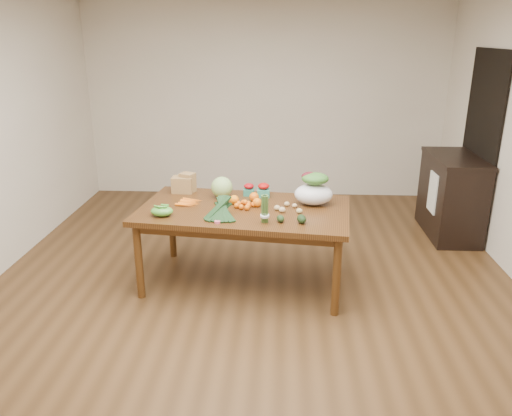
# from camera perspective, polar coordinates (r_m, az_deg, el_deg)

# --- Properties ---
(floor) EXTENTS (6.00, 6.00, 0.00)m
(floor) POSITION_cam_1_polar(r_m,az_deg,el_deg) (4.65, -0.43, -9.59)
(floor) COLOR #55381D
(floor) RESTS_ON ground
(room_walls) EXTENTS (5.02, 6.02, 2.70)m
(room_walls) POSITION_cam_1_polar(r_m,az_deg,el_deg) (4.17, -0.47, 6.86)
(room_walls) COLOR silver
(room_walls) RESTS_ON floor
(dining_table) EXTENTS (2.00, 1.27, 0.75)m
(dining_table) POSITION_cam_1_polar(r_m,az_deg,el_deg) (4.67, -1.33, -4.33)
(dining_table) COLOR #4F2E12
(dining_table) RESTS_ON floor
(doorway_dark) EXTENTS (0.02, 1.00, 2.10)m
(doorway_dark) POSITION_cam_1_polar(r_m,az_deg,el_deg) (6.21, 24.19, 6.51)
(doorway_dark) COLOR black
(doorway_dark) RESTS_ON floor
(cabinet) EXTENTS (0.52, 1.02, 0.94)m
(cabinet) POSITION_cam_1_polar(r_m,az_deg,el_deg) (6.20, 21.42, 1.29)
(cabinet) COLOR black
(cabinet) RESTS_ON floor
(dish_towel) EXTENTS (0.02, 0.28, 0.45)m
(dish_towel) POSITION_cam_1_polar(r_m,az_deg,el_deg) (5.97, 19.53, 1.67)
(dish_towel) COLOR white
(dish_towel) RESTS_ON cabinet
(paper_bag) EXTENTS (0.30, 0.26, 0.19)m
(paper_bag) POSITION_cam_1_polar(r_m,az_deg,el_deg) (5.01, -8.38, 2.85)
(paper_bag) COLOR #9E7D47
(paper_bag) RESTS_ON dining_table
(cabbage) EXTENTS (0.21, 0.21, 0.21)m
(cabbage) POSITION_cam_1_polar(r_m,az_deg,el_deg) (4.80, -3.92, 2.38)
(cabbage) COLOR #95BA6B
(cabbage) RESTS_ON dining_table
(strawberry_basket_a) EXTENTS (0.11, 0.11, 0.09)m
(strawberry_basket_a) POSITION_cam_1_polar(r_m,az_deg,el_deg) (4.88, -0.82, 2.01)
(strawberry_basket_a) COLOR red
(strawberry_basket_a) RESTS_ON dining_table
(strawberry_basket_b) EXTENTS (0.13, 0.13, 0.11)m
(strawberry_basket_b) POSITION_cam_1_polar(r_m,az_deg,el_deg) (4.84, 0.87, 1.94)
(strawberry_basket_b) COLOR red
(strawberry_basket_b) RESTS_ON dining_table
(orange_a) EXTENTS (0.09, 0.09, 0.09)m
(orange_a) POSITION_cam_1_polar(r_m,az_deg,el_deg) (4.63, -2.50, 0.96)
(orange_a) COLOR orange
(orange_a) RESTS_ON dining_table
(orange_b) EXTENTS (0.09, 0.09, 0.09)m
(orange_b) POSITION_cam_1_polar(r_m,az_deg,el_deg) (4.69, -0.22, 1.27)
(orange_b) COLOR orange
(orange_b) RESTS_ON dining_table
(orange_c) EXTENTS (0.08, 0.08, 0.08)m
(orange_c) POSITION_cam_1_polar(r_m,az_deg,el_deg) (4.55, 0.13, 0.64)
(orange_c) COLOR #FF5C0F
(orange_c) RESTS_ON dining_table
(mandarin_cluster) EXTENTS (0.20, 0.20, 0.08)m
(mandarin_cluster) POSITION_cam_1_polar(r_m,az_deg,el_deg) (4.53, -1.25, 0.52)
(mandarin_cluster) COLOR #DF5D0D
(mandarin_cluster) RESTS_ON dining_table
(carrots) EXTENTS (0.24, 0.24, 0.03)m
(carrots) POSITION_cam_1_polar(r_m,az_deg,el_deg) (4.68, -7.64, 0.65)
(carrots) COLOR #FF5715
(carrots) RESTS_ON dining_table
(snap_pea_bag) EXTENTS (0.20, 0.15, 0.09)m
(snap_pea_bag) POSITION_cam_1_polar(r_m,az_deg,el_deg) (4.40, -10.71, -0.35)
(snap_pea_bag) COLOR green
(snap_pea_bag) RESTS_ON dining_table
(kale_bunch) EXTENTS (0.37, 0.44, 0.16)m
(kale_bunch) POSITION_cam_1_polar(r_m,az_deg,el_deg) (4.25, -4.13, -0.25)
(kale_bunch) COLOR black
(kale_bunch) RESTS_ON dining_table
(asparagus_bundle) EXTENTS (0.09, 0.13, 0.26)m
(asparagus_bundle) POSITION_cam_1_polar(r_m,az_deg,el_deg) (4.14, 1.01, -0.10)
(asparagus_bundle) COLOR #507C39
(asparagus_bundle) RESTS_ON dining_table
(potato_a) EXTENTS (0.06, 0.05, 0.05)m
(potato_a) POSITION_cam_1_polar(r_m,az_deg,el_deg) (4.47, 2.43, 0.02)
(potato_a) COLOR tan
(potato_a) RESTS_ON dining_table
(potato_b) EXTENTS (0.06, 0.05, 0.05)m
(potato_b) POSITION_cam_1_polar(r_m,az_deg,el_deg) (4.42, 3.01, -0.20)
(potato_b) COLOR #D2B479
(potato_b) RESTS_ON dining_table
(potato_c) EXTENTS (0.05, 0.04, 0.04)m
(potato_c) POSITION_cam_1_polar(r_m,az_deg,el_deg) (4.55, 4.44, 0.28)
(potato_c) COLOR #DBB77E
(potato_c) RESTS_ON dining_table
(potato_d) EXTENTS (0.05, 0.05, 0.04)m
(potato_d) POSITION_cam_1_polar(r_m,az_deg,el_deg) (4.58, 3.54, 0.47)
(potato_d) COLOR tan
(potato_d) RESTS_ON dining_table
(potato_e) EXTENTS (0.06, 0.05, 0.05)m
(potato_e) POSITION_cam_1_polar(r_m,az_deg,el_deg) (4.40, 4.97, -0.34)
(potato_e) COLOR tan
(potato_e) RESTS_ON dining_table
(avocado_a) EXTENTS (0.09, 0.10, 0.06)m
(avocado_a) POSITION_cam_1_polar(r_m,az_deg,el_deg) (4.19, 2.81, -1.22)
(avocado_a) COLOR black
(avocado_a) RESTS_ON dining_table
(avocado_b) EXTENTS (0.10, 0.13, 0.07)m
(avocado_b) POSITION_cam_1_polar(r_m,az_deg,el_deg) (4.18, 5.23, -1.26)
(avocado_b) COLOR black
(avocado_b) RESTS_ON dining_table
(salad_bag) EXTENTS (0.38, 0.31, 0.27)m
(salad_bag) POSITION_cam_1_polar(r_m,az_deg,el_deg) (4.62, 6.60, 2.02)
(salad_bag) COLOR white
(salad_bag) RESTS_ON dining_table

